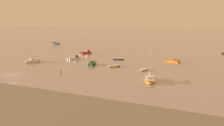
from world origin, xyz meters
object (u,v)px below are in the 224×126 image
object	(u,v)px
rowboat_moored_3	(114,66)
motorboat_moored_3	(75,58)
sailboat_moored_1	(55,44)
rowboat_moored_0	(118,59)
rowboat_moored_4	(224,53)
sailboat_moored_2	(150,80)
motorboat_moored_1	(87,53)
motorboat_moored_4	(92,64)
rowboat_moored_2	(144,70)
sailboat_moored_0	(33,61)
motorboat_moored_2	(175,62)
mooring_post_left	(61,72)

from	to	relation	value
rowboat_moored_3	motorboat_moored_3	xyz separation A→B (m)	(-18.44, 7.38, 0.11)
sailboat_moored_1	rowboat_moored_3	size ratio (longest dim) A/B	1.69
rowboat_moored_0	rowboat_moored_4	bearing A→B (deg)	32.47
sailboat_moored_2	rowboat_moored_4	size ratio (longest dim) A/B	2.02
motorboat_moored_1	motorboat_moored_4	distance (m)	27.94
rowboat_moored_2	rowboat_moored_3	size ratio (longest dim) A/B	0.86
rowboat_moored_3	motorboat_moored_3	size ratio (longest dim) A/B	0.79
sailboat_moored_0	rowboat_moored_0	bearing A→B (deg)	125.58
motorboat_moored_1	sailboat_moored_2	distance (m)	51.33
motorboat_moored_1	rowboat_moored_4	size ratio (longest dim) A/B	1.52
rowboat_moored_0	motorboat_moored_2	xyz separation A→B (m)	(17.94, 2.72, 0.06)
sailboat_moored_1	sailboat_moored_2	bearing A→B (deg)	139.24
sailboat_moored_0	rowboat_moored_0	distance (m)	26.91
rowboat_moored_0	motorboat_moored_3	world-z (taller)	motorboat_moored_3
rowboat_moored_2	motorboat_moored_3	distance (m)	28.88
motorboat_moored_3	rowboat_moored_4	distance (m)	56.98
rowboat_moored_2	motorboat_moored_3	bearing A→B (deg)	-101.68
rowboat_moored_3	motorboat_moored_4	xyz separation A→B (m)	(-6.85, -0.52, 0.09)
rowboat_moored_3	mooring_post_left	world-z (taller)	mooring_post_left
motorboat_moored_2	rowboat_moored_4	size ratio (longest dim) A/B	1.43
rowboat_moored_3	rowboat_moored_0	bearing A→B (deg)	-129.09
motorboat_moored_2	rowboat_moored_3	bearing A→B (deg)	-117.33
motorboat_moored_1	motorboat_moored_2	distance (m)	36.60
rowboat_moored_3	motorboat_moored_4	bearing A→B (deg)	-56.84
motorboat_moored_1	motorboat_moored_2	world-z (taller)	motorboat_moored_1
motorboat_moored_3	motorboat_moored_4	xyz separation A→B (m)	(11.59, -7.90, -0.03)
sailboat_moored_1	rowboat_moored_0	bearing A→B (deg)	145.43
mooring_post_left	rowboat_moored_4	bearing A→B (deg)	63.31
rowboat_moored_2	mooring_post_left	distance (m)	20.96
motorboat_moored_2	mooring_post_left	bearing A→B (deg)	-110.22
sailboat_moored_1	rowboat_moored_4	world-z (taller)	sailboat_moored_1
sailboat_moored_0	motorboat_moored_2	distance (m)	43.58
motorboat_moored_2	rowboat_moored_4	bearing A→B (deg)	81.46
rowboat_moored_4	sailboat_moored_1	bearing A→B (deg)	109.89
sailboat_moored_1	rowboat_moored_4	bearing A→B (deg)	176.05
rowboat_moored_4	rowboat_moored_3	bearing A→B (deg)	174.25
sailboat_moored_0	motorboat_moored_4	world-z (taller)	sailboat_moored_0
sailboat_moored_2	rowboat_moored_2	bearing A→B (deg)	-175.27
sailboat_moored_1	rowboat_moored_2	xyz separation A→B (m)	(70.03, -49.76, -0.15)
motorboat_moored_4	mooring_post_left	distance (m)	14.56
sailboat_moored_2	rowboat_moored_3	world-z (taller)	sailboat_moored_2
motorboat_moored_1	rowboat_moored_2	bearing A→B (deg)	-104.37
rowboat_moored_0	motorboat_moored_2	bearing A→B (deg)	-7.20
sailboat_moored_0	rowboat_moored_2	distance (m)	35.50
sailboat_moored_1	sailboat_moored_2	world-z (taller)	sailboat_moored_2
rowboat_moored_4	motorboat_moored_4	bearing A→B (deg)	168.22
rowboat_moored_4	motorboat_moored_1	bearing A→B (deg)	138.38
sailboat_moored_0	motorboat_moored_2	world-z (taller)	sailboat_moored_0
motorboat_moored_1	mooring_post_left	xyz separation A→B (m)	(16.76, -37.14, 0.26)
sailboat_moored_1	rowboat_moored_3	xyz separation A→B (m)	(60.88, -48.59, -0.13)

